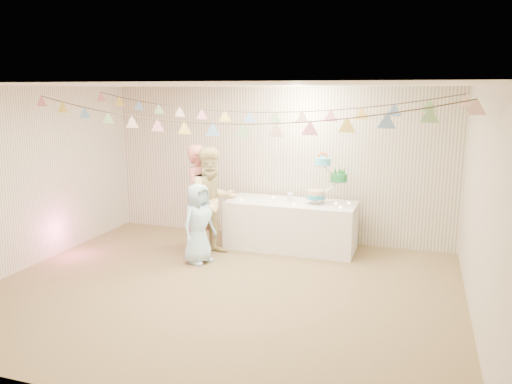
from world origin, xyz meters
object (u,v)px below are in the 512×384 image
(person_adult_a, at_px, (201,199))
(person_adult_b, at_px, (213,202))
(person_child, at_px, (199,223))
(cake_stand, at_px, (326,182))
(table, at_px, (291,225))

(person_adult_a, xyz_separation_m, person_adult_b, (0.25, -0.11, -0.01))
(person_child, bearing_deg, person_adult_b, 13.94)
(cake_stand, xyz_separation_m, person_adult_a, (-1.88, -0.62, -0.27))
(table, height_order, cake_stand, cake_stand)
(cake_stand, height_order, person_adult_b, person_adult_b)
(table, xyz_separation_m, person_adult_b, (-1.08, -0.68, 0.46))
(cake_stand, xyz_separation_m, person_child, (-1.68, -1.16, -0.52))
(person_child, bearing_deg, person_adult_a, 41.03)
(table, bearing_deg, person_child, -135.54)
(table, height_order, person_child, person_child)
(table, bearing_deg, person_adult_b, -147.77)
(table, xyz_separation_m, person_adult_a, (-1.33, -0.57, 0.47))
(cake_stand, distance_m, person_adult_b, 1.81)
(table, distance_m, person_child, 1.60)
(cake_stand, height_order, person_adult_a, person_adult_a)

